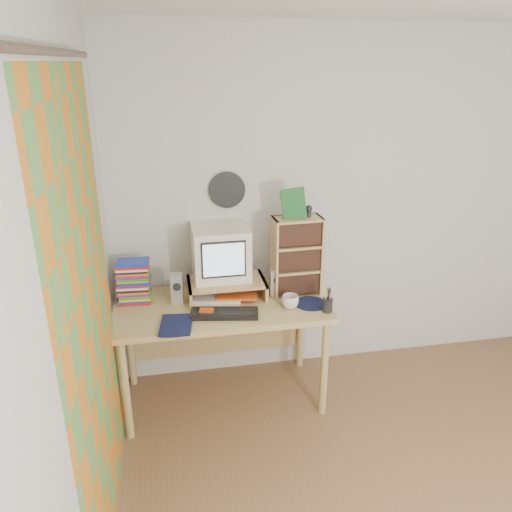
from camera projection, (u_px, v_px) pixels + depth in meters
name	position (u px, v px, depth m)	size (l,w,h in m)	color
back_wall	(353.00, 208.00, 3.64)	(3.50, 3.50, 0.00)	silver
left_wall	(61.00, 368.00, 1.74)	(3.50, 3.50, 0.00)	silver
curtain	(92.00, 326.00, 2.22)	(2.20, 2.20, 0.00)	#C16D1B
wall_disc	(227.00, 190.00, 3.40)	(0.25, 0.25, 0.02)	black
desk	(221.00, 317.00, 3.41)	(1.40, 0.70, 0.75)	tan
monitor_riser	(227.00, 284.00, 3.37)	(0.52, 0.30, 0.12)	tan
crt_monitor	(221.00, 254.00, 3.34)	(0.37, 0.37, 0.35)	white
speaker_left	(177.00, 288.00, 3.28)	(0.08, 0.08, 0.21)	#ADACB1
speaker_right	(276.00, 282.00, 3.39)	(0.07, 0.07, 0.20)	#ADACB1
keyboard	(224.00, 314.00, 3.15)	(0.43, 0.14, 0.03)	black
dvd_stack	(134.00, 282.00, 3.28)	(0.20, 0.15, 0.29)	brown
cd_rack	(296.00, 256.00, 3.37)	(0.33, 0.17, 0.54)	tan
mug	(290.00, 302.00, 3.24)	(0.11, 0.11, 0.09)	silver
diary	(160.00, 324.00, 3.00)	(0.23, 0.17, 0.05)	#10173D
mousepad	(311.00, 303.00, 3.30)	(0.22, 0.22, 0.00)	#101D38
pen_cup	(328.00, 303.00, 3.18)	(0.06, 0.06, 0.13)	black
papers	(225.00, 295.00, 3.38)	(0.31, 0.23, 0.04)	white
red_box	(207.00, 313.00, 3.14)	(0.09, 0.06, 0.04)	#C44315
game_box	(293.00, 204.00, 3.21)	(0.16, 0.03, 0.20)	#1A5D27
webcam	(309.00, 211.00, 3.27)	(0.05, 0.05, 0.08)	black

